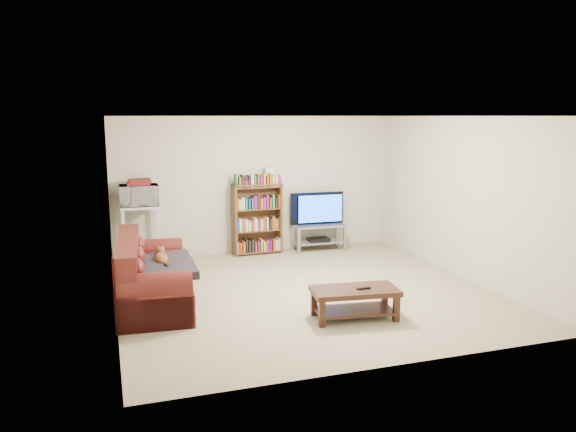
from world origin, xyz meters
name	(u,v)px	position (x,y,z in m)	size (l,w,h in m)	color
floor	(304,291)	(0.00, 0.00, 0.00)	(5.00, 5.00, 0.00)	tan
ceiling	(305,116)	(0.00, 0.00, 2.40)	(5.00, 5.00, 0.00)	white
wall_back	(256,185)	(0.00, 2.50, 1.20)	(5.00, 5.00, 0.00)	beige
wall_front	(395,246)	(0.00, -2.50, 1.20)	(5.00, 5.00, 0.00)	beige
wall_left	(111,216)	(-2.50, 0.00, 1.20)	(5.00, 5.00, 0.00)	beige
wall_right	(462,198)	(2.50, 0.00, 1.20)	(5.00, 5.00, 0.00)	beige
sofa	(148,281)	(-2.09, 0.13, 0.31)	(1.02, 2.10, 0.87)	#571916
blanket	(162,267)	(-1.92, -0.03, 0.52)	(0.79, 1.02, 0.10)	#2B252F
cat	(161,259)	(-1.91, 0.16, 0.58)	(0.22, 0.56, 0.17)	brown
coffee_table	(355,298)	(0.22, -1.19, 0.26)	(1.08, 0.64, 0.37)	#331C11
remote	(364,288)	(0.31, -1.25, 0.38)	(0.17, 0.05, 0.02)	black
tv_stand	(319,233)	(1.08, 2.23, 0.32)	(0.94, 0.44, 0.47)	#999EA3
television	(319,209)	(1.08, 2.23, 0.75)	(1.00, 0.13, 0.58)	black
dvd_player	(318,239)	(1.08, 2.23, 0.19)	(0.37, 0.26, 0.06)	black
bookshelf	(257,218)	(-0.05, 2.30, 0.64)	(0.87, 0.30, 1.25)	#55361D
shelf_clutter	(262,177)	(0.05, 2.31, 1.35)	(0.63, 0.21, 0.28)	silver
microwave_stand	(141,227)	(-2.04, 2.15, 0.63)	(0.62, 0.45, 0.98)	silver
microwave	(139,195)	(-2.04, 2.15, 1.15)	(0.60, 0.41, 0.33)	silver
game_boxes	(138,183)	(-2.04, 2.15, 1.34)	(0.36, 0.31, 0.05)	maroon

